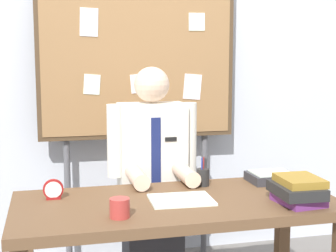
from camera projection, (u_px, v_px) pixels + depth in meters
name	position (u px, v px, depth m)	size (l,w,h in m)	color
back_wall	(133.00, 72.00, 3.57)	(6.40, 0.08, 2.70)	silver
desk	(176.00, 219.00, 2.48)	(1.61, 0.73, 0.75)	brown
person	(152.00, 189.00, 3.03)	(0.55, 0.56, 1.40)	#2D2D33
bulletin_board	(138.00, 57.00, 3.36)	(1.36, 0.09, 2.06)	#4C3823
book_stack	(298.00, 190.00, 2.40)	(0.23, 0.28, 0.13)	#72337F
open_notebook	(181.00, 200.00, 2.45)	(0.31, 0.24, 0.01)	silver
desk_clock	(53.00, 190.00, 2.48)	(0.10, 0.04, 0.10)	maroon
coffee_mug	(120.00, 208.00, 2.19)	(0.09, 0.09, 0.09)	#B23833
pen_holder	(203.00, 177.00, 2.74)	(0.07, 0.07, 0.16)	#262626
paper_tray	(271.00, 177.00, 2.83)	(0.26, 0.20, 0.06)	#333338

